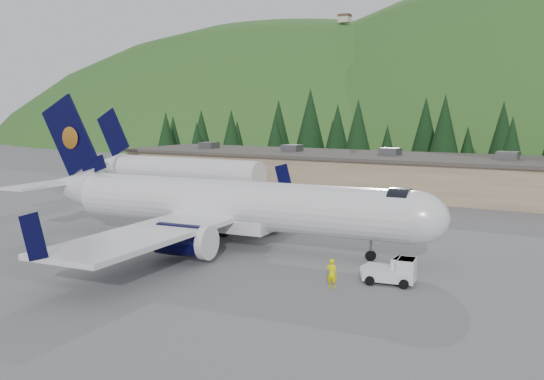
{
  "coord_description": "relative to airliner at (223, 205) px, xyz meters",
  "views": [
    {
      "loc": [
        26.92,
        -40.76,
        11.09
      ],
      "look_at": [
        0.0,
        6.0,
        4.0
      ],
      "focal_mm": 40.0,
      "sensor_mm": 36.0,
      "label": 1
    }
  ],
  "objects": [
    {
      "name": "airliner",
      "position": [
        0.0,
        0.0,
        0.0
      ],
      "size": [
        38.02,
        35.7,
        12.61
      ],
      "rotation": [
        0.0,
        0.0,
        0.08
      ],
      "color": "white",
      "rests_on": "ground"
    },
    {
      "name": "baggage_tug_b",
      "position": [
        15.55,
        -3.41,
        -2.62
      ],
      "size": [
        3.1,
        1.89,
        1.64
      ],
      "rotation": [
        0.0,
        0.0,
        -0.01
      ],
      "color": "silver",
      "rests_on": "ground"
    },
    {
      "name": "terminal_building",
      "position": [
        -3.9,
        38.09,
        -0.74
      ],
      "size": [
        71.0,
        17.0,
        6.1
      ],
      "color": "#8F755C",
      "rests_on": "ground"
    },
    {
      "name": "second_airliner",
      "position": [
        -23.82,
        22.09,
        -0.04
      ],
      "size": [
        27.5,
        11.0,
        10.05
      ],
      "color": "white",
      "rests_on": "ground"
    },
    {
      "name": "baggage_tug_a",
      "position": [
        15.95,
        -3.94,
        -2.59
      ],
      "size": [
        3.45,
        2.36,
        1.73
      ],
      "rotation": [
        0.0,
        0.0,
        0.15
      ],
      "color": "silver",
      "rests_on": "ground"
    },
    {
      "name": "ground",
      "position": [
        1.11,
        0.09,
        -3.36
      ],
      "size": [
        600.0,
        600.0,
        0.0
      ],
      "primitive_type": "plane",
      "color": "slate"
    },
    {
      "name": "ramp_worker",
      "position": [
        12.82,
        -6.71,
        -2.42
      ],
      "size": [
        0.75,
        0.55,
        1.89
      ],
      "primitive_type": "imported",
      "rotation": [
        0.0,
        0.0,
        3.28
      ],
      "color": "#FFF600",
      "rests_on": "ground"
    },
    {
      "name": "tree_line",
      "position": [
        0.63,
        60.66,
        4.0
      ],
      "size": [
        110.83,
        19.22,
        14.5
      ],
      "color": "black",
      "rests_on": "ground"
    }
  ]
}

